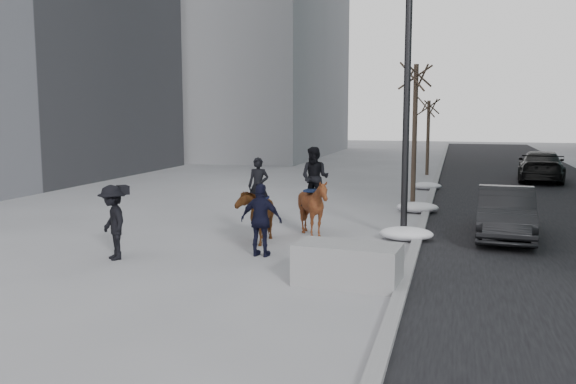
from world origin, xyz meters
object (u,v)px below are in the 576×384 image
(planter, at_px, (348,264))
(mounted_right, at_px, (314,201))
(mounted_left, at_px, (257,211))
(car_near, at_px, (506,213))

(planter, distance_m, mounted_right, 4.82)
(planter, relative_size, mounted_right, 0.84)
(mounted_left, bearing_deg, planter, -48.35)
(mounted_right, bearing_deg, mounted_left, -141.39)
(planter, distance_m, car_near, 6.62)
(planter, height_order, mounted_right, mounted_right)
(planter, relative_size, car_near, 0.49)
(mounted_left, bearing_deg, car_near, 19.49)
(mounted_left, height_order, mounted_right, mounted_right)
(planter, height_order, mounted_left, mounted_left)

